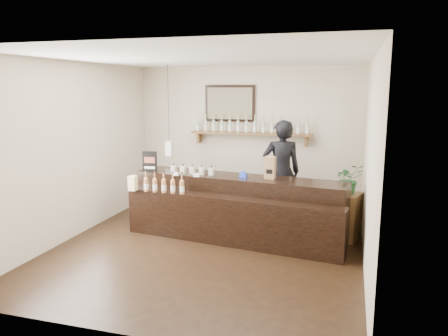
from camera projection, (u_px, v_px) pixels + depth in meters
ground at (208, 247)px, 6.63m from camera, size 5.00×5.00×0.00m
room_shell at (208, 136)px, 6.32m from camera, size 5.00×5.00×5.00m
back_wall_decor at (239, 121)px, 8.59m from camera, size 2.66×0.96×1.69m
counter at (235, 209)px, 7.01m from camera, size 3.56×1.39×1.14m
promo_sign at (150, 162)px, 7.36m from camera, size 0.25×0.05×0.35m
paper_bag at (270, 168)px, 6.81m from camera, size 0.17×0.13×0.35m
tape_dispenser at (243, 175)px, 6.94m from camera, size 0.13×0.08×0.11m
side_cabinet at (347, 216)px, 6.96m from camera, size 0.49×0.59×0.74m
potted_plant at (349, 179)px, 6.85m from camera, size 0.55×0.53×0.48m
shopkeeper at (281, 165)px, 7.67m from camera, size 0.88×0.72×2.08m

